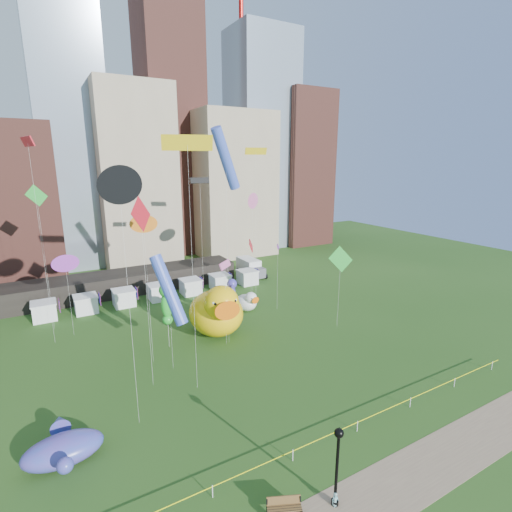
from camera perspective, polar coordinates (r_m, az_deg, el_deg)
ground at (r=30.22m, az=5.45°, el=-27.96°), size 160.00×160.00×0.00m
skyline at (r=80.73m, az=-19.26°, el=14.14°), size 101.00×23.00×68.00m
crane_right at (r=97.03m, az=-1.65°, el=29.98°), size 23.00×1.00×76.00m
pavilion at (r=63.63m, az=-20.07°, el=-3.85°), size 38.00×6.00×3.20m
vendor_tents at (r=59.16m, az=-14.20°, el=-5.25°), size 33.24×2.80×2.40m
caution_tape at (r=29.77m, az=5.49°, el=-26.99°), size 50.00×0.06×0.90m
big_duck at (r=45.64m, az=-5.76°, el=-8.09°), size 7.28×9.11×6.69m
small_duck at (r=53.18m, az=-1.33°, el=-6.77°), size 3.36×4.02×2.88m
seahorse_green at (r=42.80m, az=-13.08°, el=-6.40°), size 1.65×2.05×7.50m
seahorse_purple at (r=48.93m, az=-3.56°, el=-5.15°), size 1.59×1.81×5.71m
whale_inflatable at (r=32.28m, az=-26.68°, el=-24.01°), size 5.25×6.74×2.31m
park_bench at (r=26.84m, az=4.18°, el=-32.96°), size 2.13×1.44×1.04m
lamppost at (r=25.75m, az=11.98°, el=-27.25°), size 0.57×0.57×5.43m
box_truck at (r=69.29m, az=-0.88°, el=-1.64°), size 2.88×6.88×2.91m
toddler at (r=27.62m, az=11.64°, el=-31.82°), size 0.34×0.26×0.92m
kite_0 at (r=53.05m, az=-0.76°, el=1.58°), size 2.26×3.54×9.36m
kite_1 at (r=55.23m, az=-0.58°, el=8.17°), size 1.99×1.54×15.71m
kite_2 at (r=28.02m, az=-19.62°, el=9.87°), size 2.42×1.67×19.88m
kite_3 at (r=47.10m, az=12.42°, el=-0.53°), size 3.23×0.71×10.33m
kite_4 at (r=31.63m, az=-10.15°, el=16.02°), size 3.95×1.66×22.10m
kite_5 at (r=37.58m, az=-12.80°, el=-4.93°), size 3.11×4.02×11.62m
kite_7 at (r=48.71m, az=-26.42°, el=-0.96°), size 2.00×0.56×9.83m
kite_8 at (r=33.38m, az=-16.66°, el=5.57°), size 2.11×2.23×17.37m
kite_9 at (r=41.40m, az=-4.61°, el=-1.36°), size 2.06×1.88×9.67m
kite_10 at (r=50.50m, az=-8.31°, el=10.81°), size 2.43×0.79×18.05m
kite_11 at (r=50.61m, az=-29.71°, el=7.40°), size 2.29×1.07×17.56m
kite_12 at (r=52.63m, az=-0.02°, el=15.09°), size 3.00×0.97×21.81m
kite_13 at (r=40.37m, az=-4.50°, el=14.15°), size 3.88×2.44×23.50m
kite_14 at (r=37.86m, az=-16.32°, el=4.56°), size 1.72×0.52×15.23m
kite_15 at (r=51.78m, az=3.26°, el=1.28°), size 1.12×1.50×9.15m
kite_16 at (r=46.17m, az=-30.73°, el=14.19°), size 1.29×3.21×22.50m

